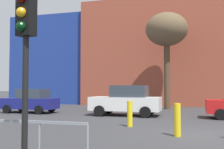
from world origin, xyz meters
TOP-DOWN VIEW (x-y plane):
  - ground_plane at (0.00, 0.00)m, footprint 200.00×200.00m
  - building_backdrop at (-1.45, 20.42)m, footprint 37.09×10.64m
  - parked_car_0 at (-11.08, 6.11)m, footprint 3.81×1.87m
  - parked_car_1 at (-4.23, 6.11)m, footprint 4.36×2.14m
  - traffic_light_near_left at (-3.42, -6.04)m, footprint 0.39×0.38m
  - bare_tree_0 at (-2.25, 12.15)m, footprint 3.45×3.45m
  - bollard_yellow_1 at (-2.97, 1.43)m, footprint 0.24×0.24m
  - bollard_yellow_2 at (-0.77, -0.52)m, footprint 0.24×0.24m

SIDE VIEW (x-z plane):
  - ground_plane at x=0.00m, z-range 0.00..0.00m
  - bollard_yellow_1 at x=-2.97m, z-range 0.00..1.15m
  - bollard_yellow_2 at x=-0.77m, z-range 0.00..1.19m
  - parked_car_0 at x=-11.08m, z-range 0.00..1.65m
  - parked_car_1 at x=-4.23m, z-range -0.01..1.88m
  - traffic_light_near_left at x=-3.42m, z-range 0.87..4.56m
  - building_backdrop at x=-1.45m, z-range -1.12..11.38m
  - bare_tree_0 at x=-2.25m, z-range 2.43..10.36m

